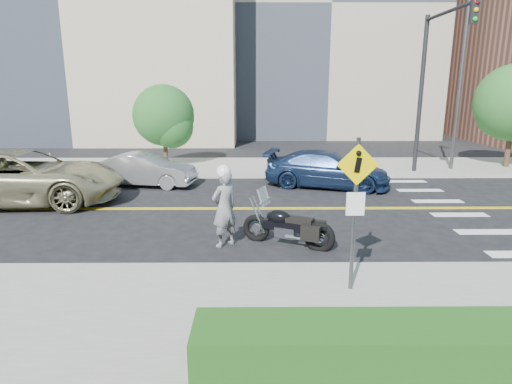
{
  "coord_description": "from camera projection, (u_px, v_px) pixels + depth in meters",
  "views": [
    {
      "loc": [
        2.26,
        -14.09,
        4.04
      ],
      "look_at": [
        2.35,
        -2.51,
        1.2
      ],
      "focal_mm": 30.0,
      "sensor_mm": 36.0,
      "label": 1
    }
  ],
  "objects": [
    {
      "name": "parked_car_blue",
      "position": [
        327.0,
        169.0,
        17.7
      ],
      "size": [
        5.49,
        3.43,
        1.48
      ],
      "primitive_type": "imported",
      "rotation": [
        0.0,
        0.0,
        1.29
      ],
      "color": "navy",
      "rests_on": "ground"
    },
    {
      "name": "ground_plane",
      "position": [
        187.0,
        209.0,
        14.63
      ],
      "size": [
        120.0,
        120.0,
        0.0
      ],
      "primitive_type": "plane",
      "color": "black",
      "rests_on": "ground"
    },
    {
      "name": "sidewalk_near",
      "position": [
        121.0,
        325.0,
        7.32
      ],
      "size": [
        60.0,
        5.0,
        0.15
      ],
      "primitive_type": "cube",
      "color": "#9E9B91",
      "rests_on": "ground_plane"
    },
    {
      "name": "parked_car_silver",
      "position": [
        145.0,
        170.0,
        17.87
      ],
      "size": [
        4.38,
        2.14,
        1.38
      ],
      "primitive_type": "imported",
      "rotation": [
        0.0,
        0.0,
        1.4
      ],
      "color": "gray",
      "rests_on": "ground"
    },
    {
      "name": "building_mid",
      "position": [
        318.0,
        18.0,
        37.56
      ],
      "size": [
        18.0,
        14.0,
        20.0
      ],
      "primitive_type": "cube",
      "color": "#A39984",
      "rests_on": "ground_plane"
    },
    {
      "name": "motorcyclist",
      "position": [
        224.0,
        206.0,
        10.96
      ],
      "size": [
        0.88,
        0.85,
        2.16
      ],
      "rotation": [
        0.0,
        0.0,
        3.84
      ],
      "color": "#A4A4A8",
      "rests_on": "ground"
    },
    {
      "name": "motorcycle",
      "position": [
        288.0,
        218.0,
        11.07
      ],
      "size": [
        2.53,
        1.68,
        1.49
      ],
      "primitive_type": null,
      "rotation": [
        0.0,
        0.0,
        -0.42
      ],
      "color": "black",
      "rests_on": "ground"
    },
    {
      "name": "traffic_light",
      "position": [
        431.0,
        72.0,
        18.52
      ],
      "size": [
        0.28,
        4.5,
        7.0
      ],
      "color": "black",
      "rests_on": "sidewalk_far"
    },
    {
      "name": "lamp_post",
      "position": [
        460.0,
        85.0,
        20.04
      ],
      "size": [
        0.16,
        0.16,
        8.0
      ],
      "primitive_type": "cylinder",
      "color": "#4C4C51",
      "rests_on": "sidewalk_far"
    },
    {
      "name": "tree_far_a",
      "position": [
        164.0,
        116.0,
        21.54
      ],
      "size": [
        3.08,
        3.08,
        4.2
      ],
      "rotation": [
        0.0,
        0.0,
        0.13
      ],
      "color": "#382619",
      "rests_on": "ground"
    },
    {
      "name": "pedestrian_sign",
      "position": [
        355.0,
        201.0,
        8.06
      ],
      "size": [
        0.78,
        0.08,
        3.0
      ],
      "color": "#4C4C51",
      "rests_on": "sidewalk_near"
    },
    {
      "name": "sidewalk_far",
      "position": [
        209.0,
        167.0,
        21.89
      ],
      "size": [
        60.0,
        5.0,
        0.15
      ],
      "primitive_type": "cube",
      "color": "#9E9B91",
      "rests_on": "ground_plane"
    },
    {
      "name": "suv",
      "position": [
        22.0,
        177.0,
        15.1
      ],
      "size": [
        7.1,
        3.65,
        1.92
      ],
      "primitive_type": "imported",
      "rotation": [
        0.0,
        0.0,
        1.64
      ],
      "color": "tan",
      "rests_on": "ground"
    }
  ]
}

